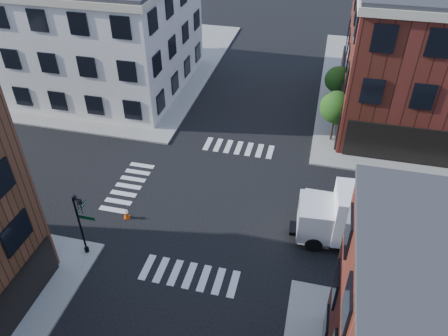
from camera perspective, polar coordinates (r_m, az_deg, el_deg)
ground at (r=31.64m, az=-0.75°, el=-4.29°), size 120.00×120.00×0.00m
sidewalk_nw at (r=55.70m, az=-17.01°, el=13.38°), size 30.00×30.00×0.15m
building_nw at (r=48.86m, az=-18.81°, el=16.70°), size 22.00×16.00×11.00m
tree_near at (r=37.49m, az=14.48°, el=7.51°), size 2.69×2.69×4.49m
tree_far at (r=42.99m, az=14.70°, el=10.94°), size 2.43×2.43×4.07m
signal_pole at (r=27.45m, az=-18.20°, el=-6.30°), size 1.29×1.24×4.60m
box_truck at (r=28.67m, az=18.90°, el=-6.34°), size 9.13×3.35×4.06m
traffic_cone at (r=30.83m, az=-12.63°, el=-5.86°), size 0.52×0.52×0.73m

